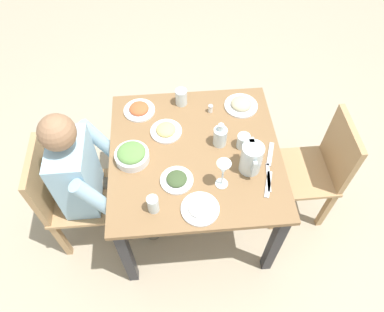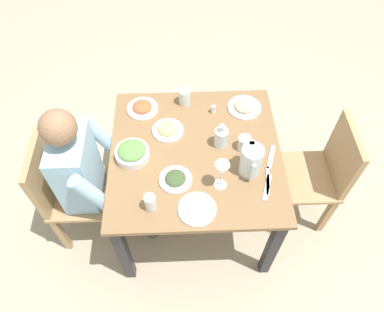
% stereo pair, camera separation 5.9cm
% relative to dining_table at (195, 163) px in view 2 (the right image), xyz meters
% --- Properties ---
extents(ground_plane, '(8.00, 8.00, 0.00)m').
position_rel_dining_table_xyz_m(ground_plane, '(0.00, 0.00, -0.63)').
color(ground_plane, tan).
extents(dining_table, '(0.99, 0.99, 0.75)m').
position_rel_dining_table_xyz_m(dining_table, '(0.00, 0.00, 0.00)').
color(dining_table, olive).
rests_on(dining_table, ground_plane).
extents(chair_near, '(0.40, 0.40, 0.87)m').
position_rel_dining_table_xyz_m(chair_near, '(0.07, -0.80, -0.14)').
color(chair_near, tan).
rests_on(chair_near, ground_plane).
extents(chair_far, '(0.40, 0.40, 0.87)m').
position_rel_dining_table_xyz_m(chair_far, '(-0.00, 0.80, -0.14)').
color(chair_far, tan).
rests_on(chair_far, ground_plane).
extents(diner_near, '(0.48, 0.53, 1.16)m').
position_rel_dining_table_xyz_m(diner_near, '(0.07, -0.60, 0.00)').
color(diner_near, '#9EC6E0').
rests_on(diner_near, ground_plane).
extents(water_pitcher, '(0.16, 0.12, 0.19)m').
position_rel_dining_table_xyz_m(water_pitcher, '(0.14, 0.29, 0.21)').
color(water_pitcher, silver).
rests_on(water_pitcher, dining_table).
extents(salad_bowl, '(0.19, 0.19, 0.09)m').
position_rel_dining_table_xyz_m(salad_bowl, '(0.02, -0.36, 0.15)').
color(salad_bowl, white).
rests_on(salad_bowl, dining_table).
extents(plate_yoghurt, '(0.20, 0.20, 0.04)m').
position_rel_dining_table_xyz_m(plate_yoghurt, '(0.38, -0.01, 0.13)').
color(plate_yoghurt, white).
rests_on(plate_yoghurt, dining_table).
extents(plate_dolmas, '(0.18, 0.18, 0.04)m').
position_rel_dining_table_xyz_m(plate_dolmas, '(0.19, -0.12, 0.13)').
color(plate_dolmas, white).
rests_on(plate_dolmas, dining_table).
extents(plate_beans, '(0.21, 0.21, 0.05)m').
position_rel_dining_table_xyz_m(plate_beans, '(-0.33, 0.32, 0.13)').
color(plate_beans, white).
rests_on(plate_beans, dining_table).
extents(plate_rice_curry, '(0.20, 0.20, 0.05)m').
position_rel_dining_table_xyz_m(plate_rice_curry, '(-0.35, -0.32, 0.13)').
color(plate_rice_curry, white).
rests_on(plate_rice_curry, dining_table).
extents(plate_fries, '(0.19, 0.19, 0.05)m').
position_rel_dining_table_xyz_m(plate_fries, '(-0.16, -0.16, 0.13)').
color(plate_fries, white).
rests_on(plate_fries, dining_table).
extents(water_glass_by_pitcher, '(0.07, 0.07, 0.09)m').
position_rel_dining_table_xyz_m(water_glass_by_pitcher, '(-0.02, 0.28, 0.16)').
color(water_glass_by_pitcher, silver).
rests_on(water_glass_by_pitcher, dining_table).
extents(water_glass_near_left, '(0.07, 0.07, 0.11)m').
position_rel_dining_table_xyz_m(water_glass_near_left, '(-0.40, -0.05, 0.17)').
color(water_glass_near_left, silver).
rests_on(water_glass_near_left, dining_table).
extents(water_glass_center, '(0.06, 0.06, 0.11)m').
position_rel_dining_table_xyz_m(water_glass_center, '(0.35, -0.25, 0.17)').
color(water_glass_center, silver).
rests_on(water_glass_center, dining_table).
extents(wine_glass, '(0.08, 0.08, 0.20)m').
position_rel_dining_table_xyz_m(wine_glass, '(0.23, 0.12, 0.25)').
color(wine_glass, silver).
rests_on(wine_glass, dining_table).
extents(oil_carafe, '(0.08, 0.08, 0.16)m').
position_rel_dining_table_xyz_m(oil_carafe, '(-0.05, 0.15, 0.17)').
color(oil_carafe, silver).
rests_on(oil_carafe, dining_table).
extents(salt_shaker, '(0.03, 0.03, 0.05)m').
position_rel_dining_table_xyz_m(salt_shaker, '(-0.31, 0.12, 0.14)').
color(salt_shaker, white).
rests_on(salt_shaker, dining_table).
extents(fork_near, '(0.17, 0.08, 0.01)m').
position_rel_dining_table_xyz_m(fork_near, '(0.06, 0.43, 0.12)').
color(fork_near, silver).
rests_on(fork_near, dining_table).
extents(knife_near, '(0.19, 0.04, 0.01)m').
position_rel_dining_table_xyz_m(knife_near, '(0.21, 0.39, 0.12)').
color(knife_near, silver).
rests_on(knife_near, dining_table).
extents(fork_far, '(0.17, 0.08, 0.01)m').
position_rel_dining_table_xyz_m(fork_far, '(0.26, 0.38, 0.12)').
color(fork_far, silver).
rests_on(fork_far, dining_table).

